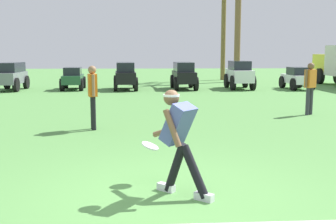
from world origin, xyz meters
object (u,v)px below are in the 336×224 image
object	(u,v)px
teammate_near_sideline	(310,84)
parked_car_slot_b	(11,75)
teammate_midfield	(93,91)
frisbee_thrower	(179,136)
parked_car_slot_f	(239,74)
parked_car_slot_e	(184,75)
palm_tree_left_of_centre	(238,17)
parked_car_slot_d	(125,75)
frisbee_in_flight	(150,146)
palm_tree_far_left	(224,13)
parked_car_slot_c	(73,78)
parked_car_slot_g	(297,78)

from	to	relation	value
teammate_near_sideline	parked_car_slot_b	xyz separation A→B (m)	(-11.49, 8.48, -0.22)
teammate_midfield	frisbee_thrower	bearing A→B (deg)	-69.94
parked_car_slot_f	parked_car_slot_e	bearing A→B (deg)	179.60
frisbee_thrower	palm_tree_left_of_centre	distance (m)	21.27
teammate_near_sideline	parked_car_slot_d	xyz separation A→B (m)	(-5.96, 8.54, -0.22)
frisbee_in_flight	parked_car_slot_f	distance (m)	15.68
teammate_midfield	palm_tree_far_left	distance (m)	18.70
parked_car_slot_f	parked_car_slot_c	bearing A→B (deg)	-179.93
frisbee_thrower	teammate_near_sideline	bearing A→B (deg)	57.20
parked_car_slot_b	parked_car_slot_g	bearing A→B (deg)	-0.47
parked_car_slot_d	palm_tree_far_left	xyz separation A→B (m)	(6.03, 6.67, 3.57)
parked_car_slot_d	parked_car_slot_f	xyz separation A→B (m)	(5.72, 0.15, 0.02)
frisbee_thrower	parked_car_slot_f	xyz separation A→B (m)	(4.19, 15.58, -0.05)
parked_car_slot_c	palm_tree_far_left	world-z (taller)	palm_tree_far_left
teammate_midfield	palm_tree_left_of_centre	xyz separation A→B (m)	(6.82, 15.63, 3.01)
parked_car_slot_c	parked_car_slot_f	world-z (taller)	parked_car_slot_f
parked_car_slot_d	palm_tree_left_of_centre	world-z (taller)	palm_tree_left_of_centre
teammate_midfield	palm_tree_left_of_centre	distance (m)	17.31
teammate_midfield	palm_tree_left_of_centre	size ratio (longest dim) A/B	0.22
teammate_near_sideline	teammate_midfield	world-z (taller)	same
frisbee_thrower	palm_tree_left_of_centre	bearing A→B (deg)	76.04
parked_car_slot_f	parked_car_slot_g	xyz separation A→B (m)	(2.84, -0.33, -0.18)
parked_car_slot_e	parked_car_slot_f	bearing A→B (deg)	-0.40
parked_car_slot_d	parked_car_slot_f	world-z (taller)	parked_car_slot_f
parked_car_slot_g	frisbee_thrower	bearing A→B (deg)	-114.75
frisbee_in_flight	parked_car_slot_f	size ratio (longest dim) A/B	0.13
parked_car_slot_g	palm_tree_far_left	world-z (taller)	palm_tree_far_left
parked_car_slot_e	palm_tree_left_of_centre	world-z (taller)	palm_tree_left_of_centre
teammate_near_sideline	palm_tree_far_left	xyz separation A→B (m)	(0.07, 15.21, 3.35)
parked_car_slot_e	parked_car_slot_g	bearing A→B (deg)	-3.54
palm_tree_left_of_centre	parked_car_slot_e	bearing A→B (deg)	-127.46
parked_car_slot_f	palm_tree_left_of_centre	xyz separation A→B (m)	(0.88, 4.84, 3.21)
parked_car_slot_g	teammate_near_sideline	bearing A→B (deg)	-107.22
frisbee_thrower	parked_car_slot_b	size ratio (longest dim) A/B	0.59
parked_car_slot_c	parked_car_slot_g	xyz separation A→B (m)	(11.14, -0.32, 0.00)
palm_tree_left_of_centre	teammate_near_sideline	bearing A→B (deg)	-92.69
parked_car_slot_b	palm_tree_far_left	size ratio (longest dim) A/B	0.34
frisbee_in_flight	parked_car_slot_d	xyz separation A→B (m)	(-1.15, 14.84, 0.19)
frisbee_thrower	frisbee_in_flight	distance (m)	0.74
parked_car_slot_c	parked_car_slot_d	xyz separation A→B (m)	(2.59, -0.14, 0.16)
parked_car_slot_c	palm_tree_left_of_centre	world-z (taller)	palm_tree_left_of_centre
teammate_midfield	parked_car_slot_e	distance (m)	11.25
parked_car_slot_g	palm_tree_left_of_centre	size ratio (longest dim) A/B	0.32
parked_car_slot_d	parked_car_slot_g	xyz separation A→B (m)	(8.55, -0.18, -0.16)
frisbee_thrower	parked_car_slot_c	distance (m)	16.10
parked_car_slot_e	frisbee_in_flight	bearing A→B (deg)	-96.68
teammate_near_sideline	parked_car_slot_g	size ratio (longest dim) A/B	0.70
frisbee_in_flight	frisbee_thrower	bearing A→B (deg)	-56.92
parked_car_slot_f	palm_tree_far_left	size ratio (longest dim) A/B	0.33
parked_car_slot_f	palm_tree_far_left	xyz separation A→B (m)	(0.31, 6.52, 3.55)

